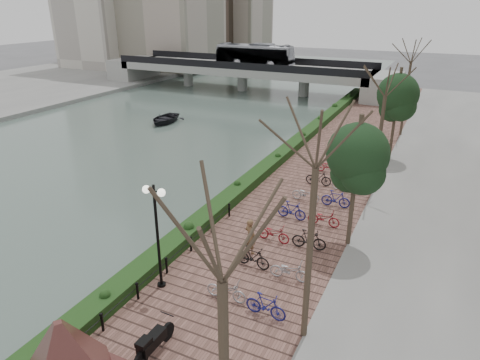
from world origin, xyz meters
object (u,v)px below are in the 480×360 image
Objects in this scene: motorcycle at (154,340)px; boat at (164,119)px; pedestrian at (250,236)px; lamppost at (156,215)px; granite_monument at (65,360)px.

boat is at bearing 125.54° from motorcycle.
motorcycle is at bearing 108.26° from pedestrian.
lamppost reaches higher than motorcycle.
pedestrian reaches higher than boat.
granite_monument reaches higher than boat.
motorcycle is 32.34m from boat.
boat is (-16.35, 23.40, -3.37)m from lamppost.
pedestrian is at bearing 81.29° from granite_monument.
boat is (-18.63, 19.42, -0.91)m from pedestrian.
granite_monument is 2.91m from motorcycle.
motorcycle is 7.20m from pedestrian.
lamppost is 1.06× the size of boat.
motorcycle is 1.02× the size of pedestrian.
motorcycle is 0.41× the size of boat.
pedestrian is at bearing 88.91° from motorcycle.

